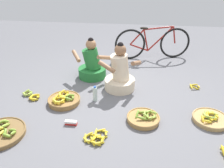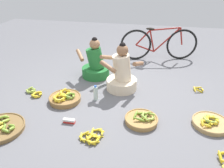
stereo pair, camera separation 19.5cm
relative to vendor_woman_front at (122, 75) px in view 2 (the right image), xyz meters
The scene contains 13 objects.
ground_plane 0.41m from the vendor_woman_front, 103.29° to the right, with size 10.00×10.00×0.00m, color slate.
vendor_woman_front is the anchor object (origin of this frame).
vendor_woman_behind 0.69m from the vendor_woman_front, 145.45° to the left, with size 0.76×0.52×0.77m.
bicycle_leaning 1.61m from the vendor_woman_front, 68.81° to the left, with size 1.67×0.42×0.73m.
banana_basket_front_left 1.96m from the vendor_woman_front, 134.67° to the right, with size 0.61×0.61×0.13m.
banana_basket_mid_left 0.98m from the vendor_woman_front, 64.15° to the right, with size 0.46×0.46×0.14m.
banana_basket_near_bicycle 1.54m from the vendor_woman_front, 29.24° to the right, with size 0.49×0.49×0.13m.
banana_basket_front_right 1.01m from the vendor_woman_front, 145.38° to the right, with size 0.50×0.50×0.16m.
loose_bananas_back_left 1.34m from the vendor_woman_front, ahead, with size 0.17×0.16×0.08m.
loose_bananas_front_center 1.34m from the vendor_woman_front, 97.02° to the right, with size 0.32×0.33×0.09m.
loose_bananas_back_right 1.49m from the vendor_woman_front, 161.47° to the right, with size 0.36×0.30×0.09m.
water_bottle 0.57m from the vendor_woman_front, 128.86° to the right, with size 0.07×0.07×0.26m.
packet_carton_stack 1.23m from the vendor_woman_front, 117.36° to the right, with size 0.16×0.05×0.06m.
Camera 2 is at (0.56, -3.00, 1.90)m, focal length 35.37 mm.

